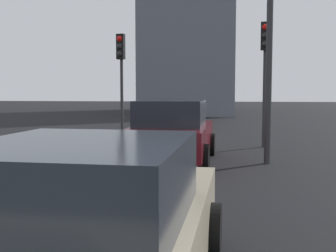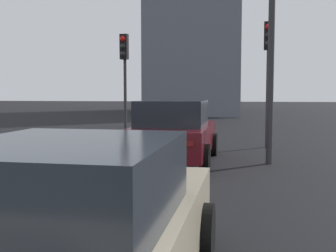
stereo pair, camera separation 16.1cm
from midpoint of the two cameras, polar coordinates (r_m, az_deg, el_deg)
name	(u,v)px [view 2 (the right image)]	position (r m, az deg, el deg)	size (l,w,h in m)	color
car_maroon_lead	(173,133)	(10.71, 1.16, -0.93)	(4.08, 2.18, 1.61)	#510F16
car_beige_second	(76,234)	(3.39, -11.33, -14.50)	(4.16, 2.03, 1.47)	tan
traffic_light_near_left	(124,65)	(15.04, -5.80, 8.49)	(0.33, 0.31, 3.91)	#2D2D30
traffic_light_near_right	(268,58)	(13.85, 14.11, 9.21)	(0.33, 0.31, 4.09)	#2D2D30
building_facade_left	(200,21)	(38.59, 4.62, 14.39)	(15.82, 7.33, 16.65)	slate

